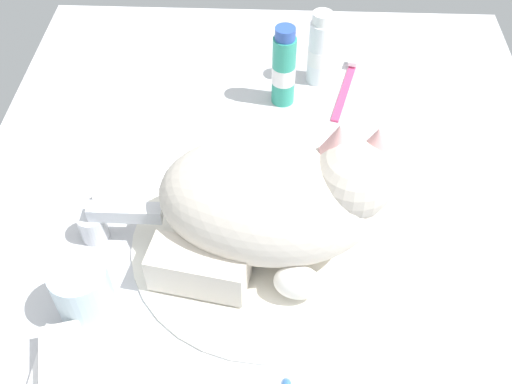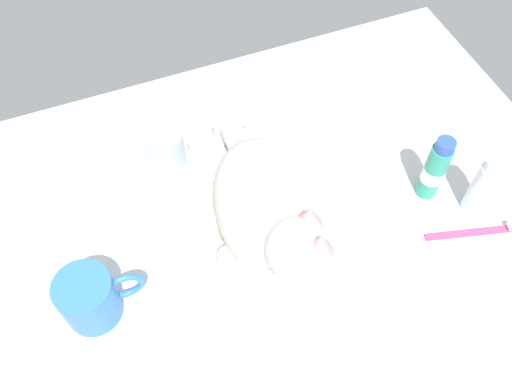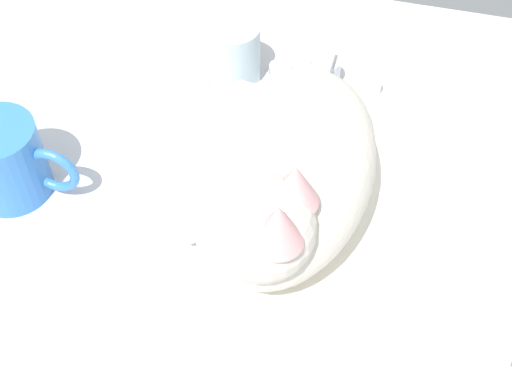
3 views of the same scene
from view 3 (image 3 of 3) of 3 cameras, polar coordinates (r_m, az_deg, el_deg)
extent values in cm
cube|color=silver|center=(75.18, 2.15, -3.22)|extent=(110.00, 82.50, 3.00)
cylinder|color=white|center=(73.65, 2.19, -2.33)|extent=(34.18, 34.18, 0.83)
cylinder|color=silver|center=(87.44, 5.54, 9.48)|extent=(3.60, 3.60, 3.96)
cube|color=silver|center=(82.05, 5.08, 9.02)|extent=(2.00, 9.19, 2.00)
cylinder|color=silver|center=(88.85, 1.95, 9.58)|extent=(2.80, 2.80, 1.80)
cylinder|color=silver|center=(87.79, 9.06, 8.28)|extent=(2.80, 2.80, 1.80)
ellipsoid|color=beige|center=(67.73, 2.39, 1.57)|extent=(18.57, 27.06, 14.43)
sphere|color=beige|center=(58.59, 0.80, -2.93)|extent=(10.10, 10.10, 9.37)
ellipsoid|color=white|center=(61.39, 1.33, -2.81)|extent=(5.63, 6.49, 5.16)
cone|color=#DB9E9E|center=(56.44, 3.10, 0.67)|extent=(4.54, 4.54, 4.22)
cone|color=#DB9E9E|center=(53.90, 1.78, -2.57)|extent=(4.54, 4.54, 4.22)
cube|color=beige|center=(77.28, -1.40, 4.43)|extent=(7.15, 12.27, 5.18)
ellipsoid|color=white|center=(70.65, -4.95, -2.07)|extent=(4.04, 5.87, 4.67)
cylinder|color=#3372C6|center=(78.04, -19.47, 2.38)|extent=(8.35, 8.35, 8.79)
torus|color=#3372C6|center=(75.61, -15.97, 1.67)|extent=(5.92, 1.00, 5.92)
cylinder|color=silver|center=(86.64, -1.85, 10.96)|extent=(6.52, 6.52, 7.87)
cube|color=white|center=(91.33, -5.94, 10.40)|extent=(9.00, 6.40, 1.20)
cube|color=white|center=(90.25, -6.03, 11.23)|extent=(7.80, 6.00, 2.21)
camera|label=1|loc=(0.71, -52.60, 39.46)|focal=42.62mm
camera|label=2|loc=(0.33, -108.59, 36.53)|focal=38.42mm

